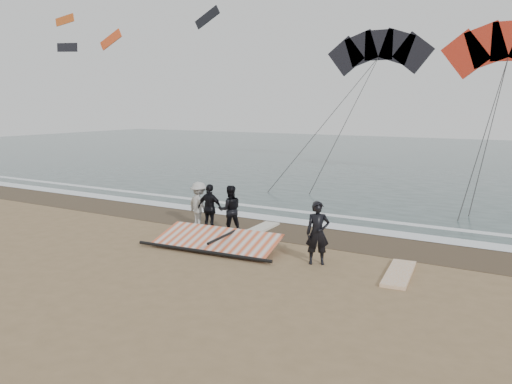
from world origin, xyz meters
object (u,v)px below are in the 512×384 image
Objects in this scene: man_main at (318,233)px; sail_rig at (217,241)px; board_white at (399,273)px; board_cream at (259,229)px.

sail_rig is (-3.39, -0.03, -0.71)m from man_main.
board_white is 5.66m from sail_rig.
board_white is (2.26, 0.20, -0.86)m from man_main.
man_main reaches higher than board_cream.
sail_rig is at bearing 176.18° from board_white.
board_cream reaches higher than board_white.
board_cream is at bearing 151.51° from board_white.
man_main is at bearing 0.44° from sail_rig.
board_white is at bearing 2.31° from sail_rig.
sail_rig reaches higher than board_cream.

